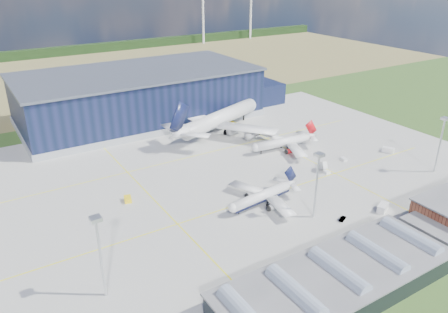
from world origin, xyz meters
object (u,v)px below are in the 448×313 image
light_mast_center (317,175)px  car_b (343,219)px  airliner_navy (261,191)px  car_a (410,218)px  airstair (323,168)px  hangar (144,97)px  airliner_red (283,138)px  gse_cart_b (199,129)px  airliner_widebody (220,111)px  gse_van_b (388,150)px  gse_tug_c (230,123)px  gse_cart_a (344,159)px  light_mast_east (442,136)px  gse_tug_a (128,199)px  gse_van_a (312,254)px  gse_van_c (383,208)px  light_mast_west (99,244)px

light_mast_center → car_b: size_ratio=6.24×
airliner_navy → car_a: (35.35, -33.81, -4.67)m
airstair → light_mast_center: bearing=-118.3°
hangar → car_a: 146.93m
airliner_red → gse_cart_b: airliner_red is taller
airliner_widebody → airstair: bearing=-101.0°
gse_van_b → car_b: 65.58m
gse_tug_c → gse_cart_b: gse_tug_c is taller
airstair → car_b: (-20.54, -30.83, -0.89)m
airliner_navy → gse_cart_a: bearing=-173.9°
airliner_navy → airliner_red: airliner_red is taller
light_mast_east → car_a: light_mast_east is taller
gse_tug_a → gse_van_a: size_ratio=0.74×
airliner_navy → airliner_red: size_ratio=0.92×
light_mast_center → airstair: light_mast_center is taller
light_mast_center → airstair: bearing=41.7°
gse_cart_a → gse_cart_b: 73.22m
airliner_widebody → gse_van_b: airliner_widebody is taller
airstair → airliner_red: bearing=109.9°
light_mast_center → gse_tug_a: (-48.15, 42.61, -14.62)m
light_mast_center → gse_van_b: bearing=19.3°
gse_van_c → hangar: bearing=-11.0°
gse_van_a → car_a: bearing=-101.4°
hangar → light_mast_center: size_ratio=6.30×
hangar → airliner_widebody: 46.10m
gse_cart_a → gse_van_c: bearing=-110.3°
car_b → airliner_navy: bearing=12.7°
hangar → car_a: bearing=-77.1°
light_mast_west → gse_tug_c: light_mast_west is taller
airliner_widebody → gse_van_c: 95.15m
gse_cart_b → hangar: bearing=73.2°
light_mast_center → light_mast_east: (65.00, 0.00, 0.00)m
gse_van_a → airstair: airstair is taller
light_mast_center → gse_van_b: size_ratio=4.61×
light_mast_center → gse_cart_b: 93.54m
gse_tug_c → gse_cart_b: size_ratio=1.33×
light_mast_east → airliner_widebody: bearing=119.9°
light_mast_west → gse_van_b: light_mast_west is taller
light_mast_center → gse_van_c: bearing=-22.7°
light_mast_west → airliner_navy: bearing=14.7°
gse_cart_a → light_mast_center: bearing=-139.3°
hangar → gse_tug_c: 48.42m
light_mast_center → car_a: bearing=-35.2°
light_mast_center → light_mast_west: bearing=180.0°
airliner_navy → car_b: 28.13m
car_a → light_mast_center: bearing=52.8°
gse_van_b → gse_van_a: bearing=178.7°
gse_van_a → airstair: (42.54, 40.39, 0.34)m
airliner_red → airstair: bearing=95.4°
airliner_navy → gse_cart_a: 53.41m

